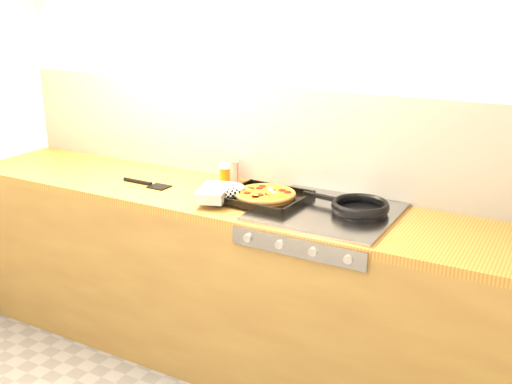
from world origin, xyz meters
The scene contains 9 objects.
room_shell centered at (0.00, 1.39, 1.15)m, with size 3.20×3.20×3.20m.
counter_run centered at (0.00, 1.10, 0.45)m, with size 3.20×0.62×0.90m.
stovetop centered at (0.45, 1.10, 0.91)m, with size 0.60×0.56×0.02m, color #94959A.
pizza_on_tray centered at (0.08, 1.07, 0.94)m, with size 0.49×0.41×0.06m.
frying_pan centered at (0.58, 1.14, 0.94)m, with size 0.44×0.29×0.04m.
tomato_can centered at (-0.17, 1.30, 0.96)m, with size 0.09×0.09×0.11m.
juice_glass centered at (-0.18, 1.27, 0.96)m, with size 0.08×0.08×0.11m.
wooden_spoon centered at (0.15, 1.27, 0.91)m, with size 0.28×0.15×0.02m.
black_spatula centered at (-0.52, 1.04, 0.91)m, with size 0.28×0.09×0.02m.
Camera 1 is at (1.40, -1.24, 1.81)m, focal length 42.00 mm.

